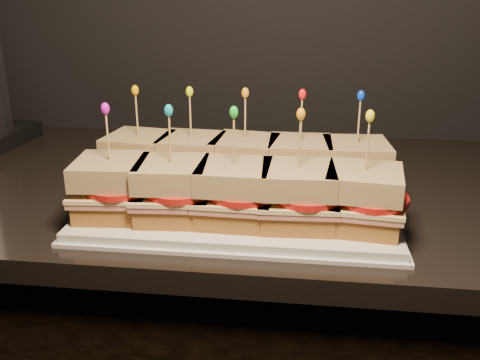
# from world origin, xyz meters

# --- Properties ---
(granite_slab) EXTENTS (2.19, 0.67, 0.04)m
(granite_slab) POSITION_xyz_m (0.04, 1.67, 0.91)
(granite_slab) COLOR black
(granite_slab) RESTS_ON cabinet
(platter) EXTENTS (0.47, 0.29, 0.02)m
(platter) POSITION_xyz_m (0.33, 1.53, 0.93)
(platter) COLOR silver
(platter) RESTS_ON granite_slab
(platter_rim) EXTENTS (0.48, 0.30, 0.01)m
(platter_rim) POSITION_xyz_m (0.33, 1.53, 0.93)
(platter_rim) COLOR silver
(platter_rim) RESTS_ON granite_slab
(sandwich_0_bread_bot) EXTENTS (0.11, 0.11, 0.03)m
(sandwich_0_bread_bot) POSITION_xyz_m (0.15, 1.60, 0.96)
(sandwich_0_bread_bot) COLOR brown
(sandwich_0_bread_bot) RESTS_ON platter
(sandwich_0_ham) EXTENTS (0.12, 0.12, 0.01)m
(sandwich_0_ham) POSITION_xyz_m (0.15, 1.60, 0.97)
(sandwich_0_ham) COLOR #C36A5E
(sandwich_0_ham) RESTS_ON sandwich_0_bread_bot
(sandwich_0_cheese) EXTENTS (0.12, 0.12, 0.01)m
(sandwich_0_cheese) POSITION_xyz_m (0.15, 1.60, 0.98)
(sandwich_0_cheese) COLOR #F6D995
(sandwich_0_cheese) RESTS_ON sandwich_0_ham
(sandwich_0_tomato) EXTENTS (0.10, 0.10, 0.01)m
(sandwich_0_tomato) POSITION_xyz_m (0.16, 1.59, 0.99)
(sandwich_0_tomato) COLOR red
(sandwich_0_tomato) RESTS_ON sandwich_0_cheese
(sandwich_0_bread_top) EXTENTS (0.11, 0.11, 0.03)m
(sandwich_0_bread_top) POSITION_xyz_m (0.15, 1.60, 1.01)
(sandwich_0_bread_top) COLOR #5E310D
(sandwich_0_bread_top) RESTS_ON sandwich_0_tomato
(sandwich_0_pick) EXTENTS (0.00, 0.00, 0.09)m
(sandwich_0_pick) POSITION_xyz_m (0.15, 1.60, 1.06)
(sandwich_0_pick) COLOR tan
(sandwich_0_pick) RESTS_ON sandwich_0_bread_top
(sandwich_0_frill) EXTENTS (0.01, 0.01, 0.02)m
(sandwich_0_frill) POSITION_xyz_m (0.15, 1.60, 1.10)
(sandwich_0_frill) COLOR #FC9D00
(sandwich_0_frill) RESTS_ON sandwich_0_pick
(sandwich_1_bread_bot) EXTENTS (0.10, 0.10, 0.03)m
(sandwich_1_bread_bot) POSITION_xyz_m (0.24, 1.60, 0.96)
(sandwich_1_bread_bot) COLOR brown
(sandwich_1_bread_bot) RESTS_ON platter
(sandwich_1_ham) EXTENTS (0.11, 0.11, 0.01)m
(sandwich_1_ham) POSITION_xyz_m (0.24, 1.60, 0.97)
(sandwich_1_ham) COLOR #C36A5E
(sandwich_1_ham) RESTS_ON sandwich_1_bread_bot
(sandwich_1_cheese) EXTENTS (0.12, 0.11, 0.01)m
(sandwich_1_cheese) POSITION_xyz_m (0.24, 1.60, 0.98)
(sandwich_1_cheese) COLOR #F6D995
(sandwich_1_cheese) RESTS_ON sandwich_1_ham
(sandwich_1_tomato) EXTENTS (0.10, 0.10, 0.01)m
(sandwich_1_tomato) POSITION_xyz_m (0.25, 1.59, 0.99)
(sandwich_1_tomato) COLOR red
(sandwich_1_tomato) RESTS_ON sandwich_1_cheese
(sandwich_1_bread_top) EXTENTS (0.11, 0.11, 0.03)m
(sandwich_1_bread_top) POSITION_xyz_m (0.24, 1.60, 1.01)
(sandwich_1_bread_top) COLOR #5E310D
(sandwich_1_bread_top) RESTS_ON sandwich_1_tomato
(sandwich_1_pick) EXTENTS (0.00, 0.00, 0.09)m
(sandwich_1_pick) POSITION_xyz_m (0.24, 1.60, 1.06)
(sandwich_1_pick) COLOR tan
(sandwich_1_pick) RESTS_ON sandwich_1_bread_top
(sandwich_1_frill) EXTENTS (0.01, 0.01, 0.02)m
(sandwich_1_frill) POSITION_xyz_m (0.24, 1.60, 1.10)
(sandwich_1_frill) COLOR #DFE905
(sandwich_1_frill) RESTS_ON sandwich_1_pick
(sandwich_2_bread_bot) EXTENTS (0.11, 0.11, 0.03)m
(sandwich_2_bread_bot) POSITION_xyz_m (0.33, 1.60, 0.96)
(sandwich_2_bread_bot) COLOR brown
(sandwich_2_bread_bot) RESTS_ON platter
(sandwich_2_ham) EXTENTS (0.12, 0.12, 0.01)m
(sandwich_2_ham) POSITION_xyz_m (0.33, 1.60, 0.97)
(sandwich_2_ham) COLOR #C36A5E
(sandwich_2_ham) RESTS_ON sandwich_2_bread_bot
(sandwich_2_cheese) EXTENTS (0.12, 0.12, 0.01)m
(sandwich_2_cheese) POSITION_xyz_m (0.33, 1.60, 0.98)
(sandwich_2_cheese) COLOR #F6D995
(sandwich_2_cheese) RESTS_ON sandwich_2_ham
(sandwich_2_tomato) EXTENTS (0.10, 0.10, 0.01)m
(sandwich_2_tomato) POSITION_xyz_m (0.34, 1.59, 0.99)
(sandwich_2_tomato) COLOR red
(sandwich_2_tomato) RESTS_ON sandwich_2_cheese
(sandwich_2_bread_top) EXTENTS (0.11, 0.11, 0.03)m
(sandwich_2_bread_top) POSITION_xyz_m (0.33, 1.60, 1.01)
(sandwich_2_bread_top) COLOR #5E310D
(sandwich_2_bread_top) RESTS_ON sandwich_2_tomato
(sandwich_2_pick) EXTENTS (0.00, 0.00, 0.09)m
(sandwich_2_pick) POSITION_xyz_m (0.33, 1.60, 1.06)
(sandwich_2_pick) COLOR tan
(sandwich_2_pick) RESTS_ON sandwich_2_bread_top
(sandwich_2_frill) EXTENTS (0.01, 0.01, 0.02)m
(sandwich_2_frill) POSITION_xyz_m (0.33, 1.60, 1.10)
(sandwich_2_frill) COLOR orange
(sandwich_2_frill) RESTS_ON sandwich_2_pick
(sandwich_3_bread_bot) EXTENTS (0.10, 0.10, 0.03)m
(sandwich_3_bread_bot) POSITION_xyz_m (0.42, 1.60, 0.96)
(sandwich_3_bread_bot) COLOR brown
(sandwich_3_bread_bot) RESTS_ON platter
(sandwich_3_ham) EXTENTS (0.11, 0.11, 0.01)m
(sandwich_3_ham) POSITION_xyz_m (0.42, 1.60, 0.97)
(sandwich_3_ham) COLOR #C36A5E
(sandwich_3_ham) RESTS_ON sandwich_3_bread_bot
(sandwich_3_cheese) EXTENTS (0.11, 0.11, 0.01)m
(sandwich_3_cheese) POSITION_xyz_m (0.42, 1.60, 0.98)
(sandwich_3_cheese) COLOR #F6D995
(sandwich_3_cheese) RESTS_ON sandwich_3_ham
(sandwich_3_tomato) EXTENTS (0.10, 0.10, 0.01)m
(sandwich_3_tomato) POSITION_xyz_m (0.43, 1.59, 0.99)
(sandwich_3_tomato) COLOR red
(sandwich_3_tomato) RESTS_ON sandwich_3_cheese
(sandwich_3_bread_top) EXTENTS (0.10, 0.10, 0.03)m
(sandwich_3_bread_top) POSITION_xyz_m (0.42, 1.60, 1.01)
(sandwich_3_bread_top) COLOR #5E310D
(sandwich_3_bread_top) RESTS_ON sandwich_3_tomato
(sandwich_3_pick) EXTENTS (0.00, 0.00, 0.09)m
(sandwich_3_pick) POSITION_xyz_m (0.42, 1.60, 1.06)
(sandwich_3_pick) COLOR tan
(sandwich_3_pick) RESTS_ON sandwich_3_bread_top
(sandwich_3_frill) EXTENTS (0.01, 0.01, 0.02)m
(sandwich_3_frill) POSITION_xyz_m (0.42, 1.60, 1.10)
(sandwich_3_frill) COLOR red
(sandwich_3_frill) RESTS_ON sandwich_3_pick
(sandwich_4_bread_bot) EXTENTS (0.11, 0.11, 0.03)m
(sandwich_4_bread_bot) POSITION_xyz_m (0.51, 1.60, 0.96)
(sandwich_4_bread_bot) COLOR brown
(sandwich_4_bread_bot) RESTS_ON platter
(sandwich_4_ham) EXTENTS (0.12, 0.11, 0.01)m
(sandwich_4_ham) POSITION_xyz_m (0.51, 1.60, 0.97)
(sandwich_4_ham) COLOR #C36A5E
(sandwich_4_ham) RESTS_ON sandwich_4_bread_bot
(sandwich_4_cheese) EXTENTS (0.12, 0.11, 0.01)m
(sandwich_4_cheese) POSITION_xyz_m (0.51, 1.60, 0.98)
(sandwich_4_cheese) COLOR #F6D995
(sandwich_4_cheese) RESTS_ON sandwich_4_ham
(sandwich_4_tomato) EXTENTS (0.10, 0.10, 0.01)m
(sandwich_4_tomato) POSITION_xyz_m (0.52, 1.59, 0.99)
(sandwich_4_tomato) COLOR red
(sandwich_4_tomato) RESTS_ON sandwich_4_cheese
(sandwich_4_bread_top) EXTENTS (0.11, 0.11, 0.03)m
(sandwich_4_bread_top) POSITION_xyz_m (0.51, 1.60, 1.01)
(sandwich_4_bread_top) COLOR #5E310D
(sandwich_4_bread_top) RESTS_ON sandwich_4_tomato
(sandwich_4_pick) EXTENTS (0.00, 0.00, 0.09)m
(sandwich_4_pick) POSITION_xyz_m (0.51, 1.60, 1.06)
(sandwich_4_pick) COLOR tan
(sandwich_4_pick) RESTS_ON sandwich_4_bread_top
(sandwich_4_frill) EXTENTS (0.01, 0.01, 0.02)m
(sandwich_4_frill) POSITION_xyz_m (0.51, 1.60, 1.10)
(sandwich_4_frill) COLOR #0933CF
(sandwich_4_frill) RESTS_ON sandwich_4_pick
(sandwich_5_bread_bot) EXTENTS (0.11, 0.11, 0.03)m
(sandwich_5_bread_bot) POSITION_xyz_m (0.15, 1.46, 0.96)
(sandwich_5_bread_bot) COLOR brown
(sandwich_5_bread_bot) RESTS_ON platter
(sandwich_5_ham) EXTENTS (0.12, 0.11, 0.01)m
(sandwich_5_ham) POSITION_xyz_m (0.15, 1.46, 0.97)
(sandwich_5_ham) COLOR #C36A5E
(sandwich_5_ham) RESTS_ON sandwich_5_bread_bot
(sandwich_5_cheese) EXTENTS (0.12, 0.12, 0.01)m
(sandwich_5_cheese) POSITION_xyz_m (0.15, 1.46, 0.98)
(sandwich_5_cheese) COLOR #F6D995
(sandwich_5_cheese) RESTS_ON sandwich_5_ham
(sandwich_5_tomato) EXTENTS (0.10, 0.10, 0.01)m
(sandwich_5_tomato) POSITION_xyz_m (0.16, 1.45, 0.99)
(sandwich_5_tomato) COLOR red
(sandwich_5_tomato) RESTS_ON sandwich_5_cheese
(sandwich_5_bread_top) EXTENTS (0.11, 0.11, 0.03)m
(sandwich_5_bread_top) POSITION_xyz_m (0.15, 1.46, 1.01)
(sandwich_5_bread_top) COLOR #5E310D
(sandwich_5_bread_top) RESTS_ON sandwich_5_tomato
(sandwich_5_pick) EXTENTS (0.00, 0.00, 0.09)m
(sandwich_5_pick) POSITION_xyz_m (0.15, 1.46, 1.06)
(sandwich_5_pick) COLOR tan
(sandwich_5_pick) RESTS_ON sandwich_5_bread_top
(sandwich_5_frill) EXTENTS (0.01, 0.01, 0.02)m
(sandwich_5_frill) POSITION_xyz_m (0.15, 1.46, 1.10)
(sandwich_5_frill) COLOR #D410D4
(sandwich_5_frill) RESTS_ON sandwich_5_pick
(sandwich_6_bread_bot) EXTENTS (0.11, 0.11, 0.03)m
(sandwich_6_bread_bot) POSITION_xyz_m (0.24, 1.46, 0.96)
(sandwich_6_bread_bot) COLOR brown
(sandwich_6_bread_bot) RESTS_ON platter
(sandwich_6_ham) EXTENTS (0.12, 0.11, 0.01)m
(sandwich_6_ham) POSITION_xyz_m (0.24, 1.46, 0.97)
(sandwich_6_ham) COLOR #C36A5E
(sandwich_6_ham) RESTS_ON sandwich_6_bread_bot
(sandwich_6_cheese) EXTENTS (0.12, 0.11, 0.01)m
(sandwich_6_cheese) POSITION_xyz_m (0.24, 1.46, 0.98)
(sandwich_6_cheese) COLOR #F6D995
(sandwich_6_cheese) RESTS_ON sandwich_6_ham
(sandwich_6_tomato) EXTENTS (0.10, 0.10, 0.01)m
(sandwich_6_tomato) POSITION_xyz_m (0.25, 1.45, 0.99)
(sandwich_6_tomato) COLOR red
(sandwich_6_tomato) RESTS_ON sandwich_6_cheese
(sandwich_6_bread_top) EXTENTS (0.11, 0.11, 0.03)m
(sandwich_6_bread_top) POSITION_xyz_m (0.24, 1.46, 1.01)
(sandwich_6_bread_top) COLOR #5E310D
(sandwich_6_bread_top) RESTS_ON sandwich_6_tomato
(sandwich_6_pick) EXTENTS (0.00, 0.00, 0.09)m
(sandwich_6_pick) POSITION_xyz_m (0.24, 1.46, 1.06)
(sandwich_6_pick) COLOR tan
(sandwich_6_pick) RESTS_ON sandwich_6_bread_top
(sandwich_6_frill) EXTENTS (0.01, 0.01, 0.02)m
(sandwich_6_frill) POSITION_xyz_m (0.24, 1.46, 1.10)
(sandwich_6_frill) COLOR #0EA4B6
(sandwich_6_frill) RESTS_ON sandwich_6_pick
(sandwich_7_bread_bot) EXTENTS (0.10, 0.10, 0.03)m
(sandwich_7_bread_bot) POSITION_xyz_m (0.33, 1.46, 0.96)
(sandwich_7_bread_bot) COLOR brown
(sandwich_7_bread_bot) RESTS_ON platter
(sandwich_7_ham) EXTENTS (0.11, 0.11, 0.01)m
(sandwich_7_ham) POSITION_xyz_m (0.33, 1.46, 0.97)
(sandwich_7_ham) COLOR #C36A5E
(sandwich_7_ham) RESTS_ON sandwich_7_bread_bot
(sandwich_7_cheese) EXTENTS (0.11, 0.11, 0.01)m
(sandwich_7_cheese) POSITION_xyz_m (0.33, 1.46, 0.98)
(sandwich_7_cheese) COLOR #F6D995
(sandwich_7_cheese) RESTS_ON sandwich_7_ham
(sandwich_7_tomato) EXTENTS (0.10, 0.10, 0.01)m
(sandwich_7_tomato) POSITION_xyz_m (0.34, 1.45, 0.99)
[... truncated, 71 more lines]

